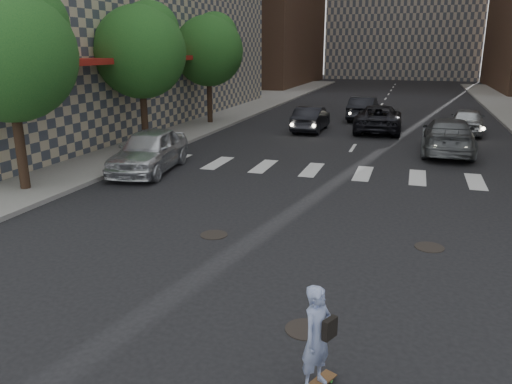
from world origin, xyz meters
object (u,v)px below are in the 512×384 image
(traffic_car_b, at_px, (448,136))
(traffic_car_e, at_px, (363,108))
(silver_sedan, at_px, (149,150))
(tree_a, at_px, (12,48))
(tree_b, at_px, (143,48))
(tree_c, at_px, (210,48))
(traffic_car_c, at_px, (379,118))
(traffic_car_a, at_px, (311,119))
(skateboarder, at_px, (318,338))
(traffic_car_d, at_px, (467,121))

(traffic_car_b, height_order, traffic_car_e, traffic_car_b)
(silver_sedan, bearing_deg, tree_a, -130.67)
(tree_b, bearing_deg, traffic_car_b, 11.82)
(tree_c, relative_size, traffic_car_c, 1.21)
(tree_c, relative_size, traffic_car_a, 1.53)
(skateboarder, bearing_deg, tree_b, 150.94)
(tree_a, height_order, silver_sedan, tree_a)
(silver_sedan, relative_size, traffic_car_a, 1.13)
(tree_b, bearing_deg, traffic_car_c, 39.02)
(tree_c, bearing_deg, traffic_car_d, 3.30)
(tree_a, distance_m, traffic_car_e, 23.01)
(traffic_car_a, height_order, traffic_car_d, traffic_car_d)
(skateboarder, distance_m, traffic_car_a, 22.86)
(tree_b, xyz_separation_m, traffic_car_d, (14.99, 8.86, -3.91))
(tree_c, height_order, traffic_car_c, tree_c)
(silver_sedan, bearing_deg, traffic_car_c, 50.71)
(tree_c, xyz_separation_m, traffic_car_c, (10.21, 0.28, -3.89))
(traffic_car_c, xyz_separation_m, traffic_car_d, (4.77, 0.59, -0.02))
(tree_a, height_order, traffic_car_a, tree_a)
(traffic_car_b, xyz_separation_m, traffic_car_c, (-3.48, 5.41, -0.05))
(silver_sedan, bearing_deg, tree_c, 93.82)
(traffic_car_c, bearing_deg, traffic_car_a, 13.45)
(skateboarder, bearing_deg, traffic_car_a, 126.31)
(traffic_car_a, bearing_deg, traffic_car_e, -112.93)
(traffic_car_e, bearing_deg, traffic_car_c, 107.62)
(traffic_car_a, bearing_deg, skateboarder, 101.88)
(tree_a, height_order, traffic_car_b, tree_a)
(tree_c, bearing_deg, traffic_car_b, -20.57)
(traffic_car_d, bearing_deg, tree_b, 36.19)
(traffic_car_c, bearing_deg, silver_sedan, 56.27)
(tree_a, distance_m, traffic_car_b, 17.89)
(tree_c, bearing_deg, skateboarder, -64.32)
(tree_b, distance_m, silver_sedan, 6.21)
(skateboarder, relative_size, traffic_car_b, 0.29)
(traffic_car_d, bearing_deg, traffic_car_c, 12.60)
(tree_a, height_order, traffic_car_d, tree_a)
(silver_sedan, distance_m, traffic_car_d, 18.13)
(silver_sedan, height_order, traffic_car_c, silver_sedan)
(silver_sedan, xyz_separation_m, traffic_car_b, (11.23, 7.11, -0.02))
(traffic_car_c, distance_m, traffic_car_e, 4.77)
(tree_b, height_order, traffic_car_e, tree_b)
(tree_a, xyz_separation_m, tree_c, (0.00, 16.00, 0.00))
(traffic_car_c, bearing_deg, tree_c, -0.40)
(silver_sedan, height_order, traffic_car_d, silver_sedan)
(tree_a, relative_size, traffic_car_e, 1.43)
(traffic_car_a, relative_size, traffic_car_e, 0.93)
(tree_a, bearing_deg, traffic_car_e, 66.92)
(skateboarder, bearing_deg, silver_sedan, 153.14)
(tree_a, distance_m, tree_c, 16.00)
(tree_b, height_order, silver_sedan, tree_b)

